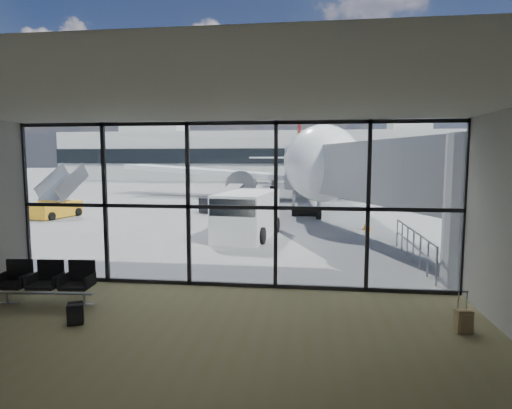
% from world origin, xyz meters
% --- Properties ---
extents(ground, '(220.00, 220.00, 0.00)m').
position_xyz_m(ground, '(0.00, 40.00, 0.00)').
color(ground, slate).
rests_on(ground, ground).
extents(lounge_shell, '(12.02, 8.01, 4.51)m').
position_xyz_m(lounge_shell, '(0.00, -4.80, 2.65)').
color(lounge_shell, brown).
rests_on(lounge_shell, ground).
extents(glass_curtain_wall, '(12.10, 0.12, 4.50)m').
position_xyz_m(glass_curtain_wall, '(0.00, 0.00, 2.25)').
color(glass_curtain_wall, white).
rests_on(glass_curtain_wall, ground).
extents(jet_bridge, '(8.00, 16.50, 4.33)m').
position_xyz_m(jet_bridge, '(4.90, 7.07, 2.76)').
color(jet_bridge, '#9B9EA0').
rests_on(jet_bridge, ground).
extents(apron_railing, '(0.06, 5.46, 1.11)m').
position_xyz_m(apron_railing, '(5.60, 3.50, 0.72)').
color(apron_railing, gray).
rests_on(apron_railing, ground).
extents(far_terminal, '(80.00, 12.20, 11.00)m').
position_xyz_m(far_terminal, '(-0.59, 61.97, 4.21)').
color(far_terminal, silver).
rests_on(far_terminal, ground).
extents(tree_0, '(4.95, 4.95, 7.12)m').
position_xyz_m(tree_0, '(-45.00, 72.00, 4.63)').
color(tree_0, '#382619').
rests_on(tree_0, ground).
extents(tree_1, '(5.61, 5.61, 8.07)m').
position_xyz_m(tree_1, '(-39.00, 72.00, 5.25)').
color(tree_1, '#382619').
rests_on(tree_1, ground).
extents(tree_2, '(6.27, 6.27, 9.03)m').
position_xyz_m(tree_2, '(-33.00, 72.00, 5.88)').
color(tree_2, '#382619').
rests_on(tree_2, ground).
extents(tree_3, '(4.95, 4.95, 7.12)m').
position_xyz_m(tree_3, '(-27.00, 72.00, 4.63)').
color(tree_3, '#382619').
rests_on(tree_3, ground).
extents(tree_4, '(5.61, 5.61, 8.07)m').
position_xyz_m(tree_4, '(-21.00, 72.00, 5.25)').
color(tree_4, '#382619').
rests_on(tree_4, ground).
extents(tree_5, '(6.27, 6.27, 9.03)m').
position_xyz_m(tree_5, '(-15.00, 72.00, 5.88)').
color(tree_5, '#382619').
rests_on(tree_5, ground).
extents(seating_row, '(2.32, 0.80, 1.03)m').
position_xyz_m(seating_row, '(-4.22, -1.85, 0.57)').
color(seating_row, gray).
rests_on(seating_row, ground).
extents(backpack, '(0.38, 0.38, 0.48)m').
position_xyz_m(backpack, '(-2.79, -3.12, 0.23)').
color(backpack, black).
rests_on(backpack, ground).
extents(suitcase, '(0.33, 0.26, 0.84)m').
position_xyz_m(suitcase, '(5.20, -2.56, 0.25)').
color(suitcase, olive).
rests_on(suitcase, ground).
extents(airliner, '(35.18, 40.79, 10.50)m').
position_xyz_m(airliner, '(1.65, 29.24, 3.20)').
color(airliner, white).
rests_on(airliner, ground).
extents(service_van, '(2.70, 4.86, 2.02)m').
position_xyz_m(service_van, '(-0.70, 7.46, 1.04)').
color(service_van, silver).
rests_on(service_van, ground).
extents(belt_loader, '(2.48, 4.04, 1.76)m').
position_xyz_m(belt_loader, '(-3.83, 16.57, 0.59)').
color(belt_loader, black).
rests_on(belt_loader, ground).
extents(mobile_stairs, '(2.43, 3.91, 2.58)m').
position_xyz_m(mobile_stairs, '(-13.24, 12.62, 0.62)').
color(mobile_stairs, orange).
rests_on(mobile_stairs, ground).
extents(traffic_cone_a, '(0.39, 0.39, 0.56)m').
position_xyz_m(traffic_cone_a, '(-1.28, 14.30, 0.27)').
color(traffic_cone_a, '#F6560C').
rests_on(traffic_cone_a, ground).
extents(traffic_cone_b, '(0.47, 0.47, 0.67)m').
position_xyz_m(traffic_cone_b, '(-2.39, 14.33, 0.32)').
color(traffic_cone_b, '#DA5E0B').
rests_on(traffic_cone_b, ground).
extents(traffic_cone_c, '(0.41, 0.41, 0.59)m').
position_xyz_m(traffic_cone_c, '(4.93, 10.20, 0.28)').
color(traffic_cone_c, orange).
rests_on(traffic_cone_c, ground).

